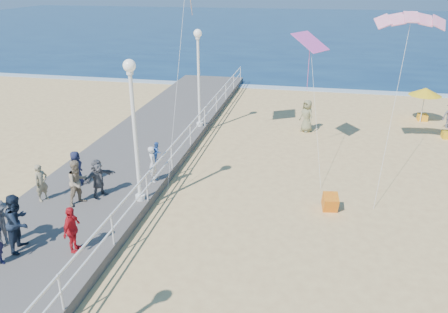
% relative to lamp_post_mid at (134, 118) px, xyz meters
% --- Properties ---
extents(ground, '(160.00, 160.00, 0.00)m').
position_rel_lamp_post_mid_xyz_m(ground, '(5.35, 0.00, -3.66)').
color(ground, '#EAC47A').
rests_on(ground, ground).
extents(ocean, '(160.00, 90.00, 0.05)m').
position_rel_lamp_post_mid_xyz_m(ocean, '(5.35, 65.00, -3.65)').
color(ocean, '#0D2A4F').
rests_on(ocean, ground).
extents(surf_line, '(160.00, 1.20, 0.04)m').
position_rel_lamp_post_mid_xyz_m(surf_line, '(5.35, 20.50, -3.63)').
color(surf_line, silver).
rests_on(surf_line, ground).
extents(boardwalk, '(5.00, 44.00, 0.40)m').
position_rel_lamp_post_mid_xyz_m(boardwalk, '(-2.15, 0.00, -3.46)').
color(boardwalk, '#645F5A').
rests_on(boardwalk, ground).
extents(railing, '(0.05, 42.00, 0.55)m').
position_rel_lamp_post_mid_xyz_m(railing, '(0.30, 0.00, -2.41)').
color(railing, white).
rests_on(railing, boardwalk).
extents(lamp_post_mid, '(0.44, 0.44, 5.32)m').
position_rel_lamp_post_mid_xyz_m(lamp_post_mid, '(0.00, 0.00, 0.00)').
color(lamp_post_mid, white).
rests_on(lamp_post_mid, boardwalk).
extents(lamp_post_far, '(0.44, 0.44, 5.32)m').
position_rel_lamp_post_mid_xyz_m(lamp_post_far, '(0.00, 9.00, 0.00)').
color(lamp_post_far, white).
rests_on(lamp_post_far, boardwalk).
extents(woman_holding_toddler, '(0.46, 0.61, 1.52)m').
position_rel_lamp_post_mid_xyz_m(woman_holding_toddler, '(-0.05, 1.67, -2.50)').
color(woman_holding_toddler, silver).
rests_on(woman_holding_toddler, boardwalk).
extents(toddler_held, '(0.38, 0.45, 0.82)m').
position_rel_lamp_post_mid_xyz_m(toddler_held, '(0.10, 1.82, -2.00)').
color(toddler_held, '#305EB4').
rests_on(toddler_held, boardwalk).
extents(spectator_1, '(0.98, 1.05, 1.73)m').
position_rel_lamp_post_mid_xyz_m(spectator_1, '(-2.08, -0.73, -2.39)').
color(spectator_1, gray).
rests_on(spectator_1, boardwalk).
extents(spectator_2, '(1.02, 1.19, 1.60)m').
position_rel_lamp_post_mid_xyz_m(spectator_2, '(-3.04, -3.76, -2.46)').
color(spectator_2, slate).
rests_on(spectator_2, boardwalk).
extents(spectator_3, '(0.41, 0.91, 1.53)m').
position_rel_lamp_post_mid_xyz_m(spectator_3, '(-0.72, -3.59, -2.50)').
color(spectator_3, red).
rests_on(spectator_3, boardwalk).
extents(spectator_4, '(0.61, 0.79, 1.44)m').
position_rel_lamp_post_mid_xyz_m(spectator_4, '(-2.98, 0.73, -2.54)').
color(spectator_4, '#1B1F3C').
rests_on(spectator_4, boardwalk).
extents(spectator_5, '(1.06, 1.44, 1.51)m').
position_rel_lamp_post_mid_xyz_m(spectator_5, '(-1.65, -0.02, -2.51)').
color(spectator_5, '#55555A').
rests_on(spectator_5, boardwalk).
extents(spectator_6, '(0.52, 0.62, 1.45)m').
position_rel_lamp_post_mid_xyz_m(spectator_6, '(-3.58, -0.77, -2.53)').
color(spectator_6, gray).
rests_on(spectator_6, boardwalk).
extents(spectator_7, '(0.84, 1.00, 1.86)m').
position_rel_lamp_post_mid_xyz_m(spectator_7, '(-2.40, -3.76, -2.33)').
color(spectator_7, '#162132').
rests_on(spectator_7, boardwalk).
extents(beach_walker_c, '(1.06, 1.05, 1.85)m').
position_rel_lamp_post_mid_xyz_m(beach_walker_c, '(5.92, 10.41, -2.74)').
color(beach_walker_c, '#7F7F58').
rests_on(beach_walker_c, ground).
extents(box_kite, '(0.65, 0.78, 0.74)m').
position_rel_lamp_post_mid_xyz_m(box_kite, '(7.11, 1.31, -3.36)').
color(box_kite, red).
rests_on(box_kite, ground).
extents(beach_umbrella, '(1.90, 1.90, 2.14)m').
position_rel_lamp_post_mid_xyz_m(beach_umbrella, '(12.72, 13.53, -1.75)').
color(beach_umbrella, white).
rests_on(beach_umbrella, ground).
extents(beach_chair_left, '(0.55, 0.55, 0.40)m').
position_rel_lamp_post_mid_xyz_m(beach_chair_left, '(12.91, 13.95, -3.46)').
color(beach_chair_left, '#FFA71A').
rests_on(beach_chair_left, ground).
extents(beach_chair_right, '(0.55, 0.55, 0.40)m').
position_rel_lamp_post_mid_xyz_m(beach_chair_right, '(13.60, 10.83, -3.46)').
color(beach_chair_right, gold).
rests_on(beach_chair_right, ground).
extents(kite_parafoil, '(2.90, 0.94, 0.65)m').
position_rel_lamp_post_mid_xyz_m(kite_parafoil, '(9.94, 6.51, 3.03)').
color(kite_parafoil, '#EE1C61').
extents(kite_diamond_pink, '(1.81, 1.89, 0.77)m').
position_rel_lamp_post_mid_xyz_m(kite_diamond_pink, '(5.86, 6.87, 1.85)').
color(kite_diamond_pink, '#DC51B1').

